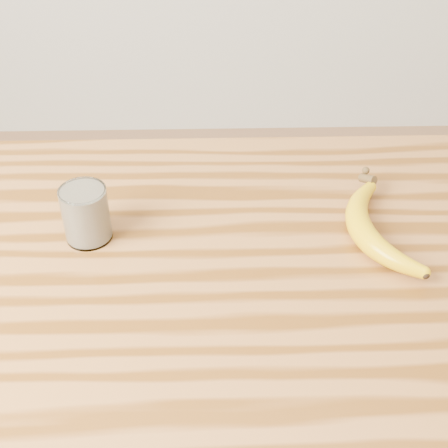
{
  "coord_description": "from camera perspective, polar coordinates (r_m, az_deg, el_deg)",
  "views": [
    {
      "loc": [
        0.01,
        -0.7,
        1.55
      ],
      "look_at": [
        0.02,
        0.08,
        0.93
      ],
      "focal_mm": 50.0,
      "sensor_mm": 36.0,
      "label": 1
    }
  ],
  "objects": [
    {
      "name": "table",
      "position": [
        1.05,
        -1.26,
        -9.66
      ],
      "size": [
        1.2,
        0.8,
        0.9
      ],
      "color": "#935B2B",
      "rests_on": "ground"
    },
    {
      "name": "smoothie_glass",
      "position": [
        1.02,
        -12.52,
        0.92
      ],
      "size": [
        0.08,
        0.08,
        0.09
      ],
      "color": "white",
      "rests_on": "table"
    },
    {
      "name": "banana",
      "position": [
        1.03,
        12.4,
        -0.56
      ],
      "size": [
        0.17,
        0.35,
        0.04
      ],
      "primitive_type": null,
      "rotation": [
        0.0,
        0.0,
        0.15
      ],
      "color": "#D9A407",
      "rests_on": "table"
    }
  ]
}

